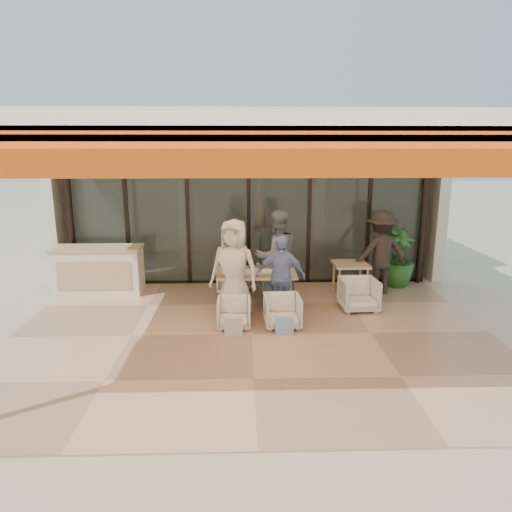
{
  "coord_description": "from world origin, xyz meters",
  "views": [
    {
      "loc": [
        -0.14,
        -7.08,
        3.07
      ],
      "look_at": [
        0.1,
        0.9,
        1.15
      ],
      "focal_mm": 32.0,
      "sensor_mm": 36.0,
      "label": 1
    }
  ],
  "objects": [
    {
      "name": "glass_storefront",
      "position": [
        0.0,
        3.0,
        1.6
      ],
      "size": [
        8.08,
        0.1,
        3.2
      ],
      "color": "#9EADA3",
      "rests_on": "ground"
    },
    {
      "name": "side_chair",
      "position": [
        2.07,
        1.16,
        0.35
      ],
      "size": [
        0.7,
        0.66,
        0.7
      ],
      "primitive_type": "imported",
      "rotation": [
        0.0,
        0.0,
        0.04
      ],
      "color": "white",
      "rests_on": "ground"
    },
    {
      "name": "diner_grey",
      "position": [
        0.54,
        1.77,
        0.93
      ],
      "size": [
        1.07,
        0.94,
        1.87
      ],
      "primitive_type": "imported",
      "rotation": [
        0.0,
        0.0,
        3.44
      ],
      "color": "slate",
      "rests_on": "ground"
    },
    {
      "name": "terrace_floor",
      "position": [
        0.0,
        0.0,
        0.01
      ],
      "size": [
        8.0,
        6.0,
        0.01
      ],
      "primitive_type": "cube",
      "color": "tan",
      "rests_on": "ground"
    },
    {
      "name": "diner_periwinkle",
      "position": [
        0.54,
        0.87,
        0.77
      ],
      "size": [
        0.94,
        0.46,
        1.54
      ],
      "primitive_type": "imported",
      "rotation": [
        0.0,
        0.0,
        -0.1
      ],
      "color": "#758CC4",
      "rests_on": "ground"
    },
    {
      "name": "potted_palm",
      "position": [
        3.3,
        2.69,
        0.68
      ],
      "size": [
        1.04,
        1.04,
        1.36
      ],
      "primitive_type": "imported",
      "rotation": [
        0.0,
        0.0,
        0.52
      ],
      "color": "#1E5919",
      "rests_on": "ground"
    },
    {
      "name": "terrace_structure",
      "position": [
        0.0,
        -0.26,
        3.25
      ],
      "size": [
        8.0,
        6.0,
        3.4
      ],
      "color": "silver",
      "rests_on": "ground"
    },
    {
      "name": "chair_near_right",
      "position": [
        0.54,
        0.37,
        0.32
      ],
      "size": [
        0.64,
        0.6,
        0.63
      ],
      "primitive_type": "imported",
      "rotation": [
        0.0,
        0.0,
        0.05
      ],
      "color": "white",
      "rests_on": "ground"
    },
    {
      "name": "standing_woman",
      "position": [
        2.75,
        2.13,
        0.9
      ],
      "size": [
        1.27,
        0.87,
        1.8
      ],
      "primitive_type": "imported",
      "rotation": [
        0.0,
        0.0,
        3.32
      ],
      "color": "black",
      "rests_on": "ground"
    },
    {
      "name": "tote_bag_blue",
      "position": [
        0.54,
        -0.03,
        0.17
      ],
      "size": [
        0.3,
        0.1,
        0.34
      ],
      "primitive_type": "cube",
      "color": "#99BFD8",
      "rests_on": "ground"
    },
    {
      "name": "dining_table",
      "position": [
        0.12,
        1.33,
        0.69
      ],
      "size": [
        1.5,
        0.9,
        0.93
      ],
      "color": "tan",
      "rests_on": "ground"
    },
    {
      "name": "diner_cream",
      "position": [
        -0.3,
        0.87,
        0.91
      ],
      "size": [
        1.03,
        0.84,
        1.83
      ],
      "primitive_type": "imported",
      "rotation": [
        0.0,
        0.0,
        -0.34
      ],
      "color": "#EDE3C3",
      "rests_on": "ground"
    },
    {
      "name": "ground",
      "position": [
        0.0,
        0.0,
        0.0
      ],
      "size": [
        70.0,
        70.0,
        0.0
      ],
      "primitive_type": "plane",
      "color": "#C6B293",
      "rests_on": "ground"
    },
    {
      "name": "side_table",
      "position": [
        2.07,
        1.91,
        0.64
      ],
      "size": [
        0.7,
        0.7,
        0.74
      ],
      "color": "tan",
      "rests_on": "ground"
    },
    {
      "name": "tote_bag_cream",
      "position": [
        -0.3,
        -0.03,
        0.17
      ],
      "size": [
        0.3,
        0.1,
        0.34
      ],
      "primitive_type": "cube",
      "color": "silver",
      "rests_on": "ground"
    },
    {
      "name": "diner_navy",
      "position": [
        -0.3,
        1.77,
        0.86
      ],
      "size": [
        0.7,
        0.54,
        1.71
      ],
      "primitive_type": "imported",
      "rotation": [
        0.0,
        0.0,
        3.37
      ],
      "color": "#1B213B",
      "rests_on": "ground"
    },
    {
      "name": "chair_far_right",
      "position": [
        0.54,
        2.27,
        0.35
      ],
      "size": [
        0.76,
        0.73,
        0.7
      ],
      "primitive_type": "imported",
      "rotation": [
        0.0,
        0.0,
        3.28
      ],
      "color": "white",
      "rests_on": "ground"
    },
    {
      "name": "host_counter",
      "position": [
        -3.19,
        2.3,
        0.53
      ],
      "size": [
        1.85,
        0.65,
        1.04
      ],
      "color": "silver",
      "rests_on": "ground"
    },
    {
      "name": "interior_block",
      "position": [
        0.01,
        5.31,
        2.23
      ],
      "size": [
        9.05,
        3.62,
        3.52
      ],
      "color": "silver",
      "rests_on": "ground"
    },
    {
      "name": "chair_near_left",
      "position": [
        -0.3,
        0.37,
        0.29
      ],
      "size": [
        0.57,
        0.53,
        0.58
      ],
      "primitive_type": "imported",
      "rotation": [
        0.0,
        0.0,
        -0.01
      ],
      "color": "white",
      "rests_on": "ground"
    },
    {
      "name": "chair_far_left",
      "position": [
        -0.3,
        2.27,
        0.32
      ],
      "size": [
        0.78,
        0.76,
        0.64
      ],
      "primitive_type": "imported",
      "rotation": [
        0.0,
        0.0,
        2.79
      ],
      "color": "white",
      "rests_on": "ground"
    }
  ]
}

